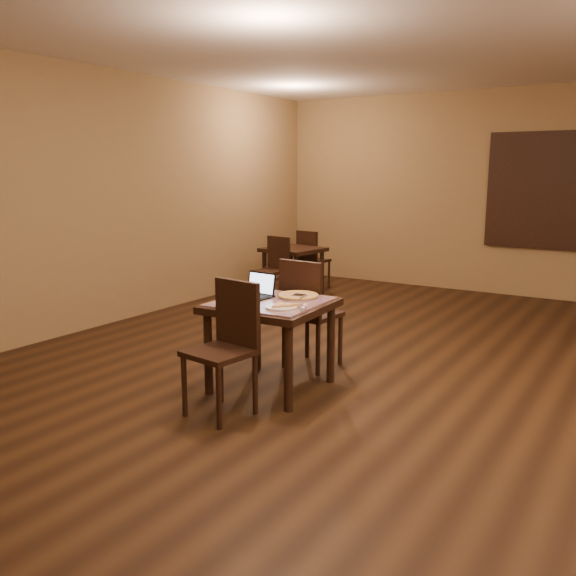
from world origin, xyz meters
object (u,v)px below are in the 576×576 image
Objects in this scene: chair_main_far at (307,308)px; laptop at (258,290)px; chair_main_near at (228,340)px; other_table_b at (293,256)px; pizza_pan at (298,297)px; tiled_table at (271,313)px; other_table_b_chair_near at (274,265)px; other_table_b_chair_far at (311,256)px.

laptop is at bearing 73.48° from chair_main_far.
chair_main_near reaches higher than other_table_b.
chair_main_near reaches higher than pizza_pan.
chair_main_near reaches higher than tiled_table.
tiled_table is at bearing -48.63° from other_table_b_chair_near.
chair_main_far reaches higher than pizza_pan.
chair_main_near is 1.11× the size of other_table_b_chair_far.
tiled_table is 0.93× the size of chair_main_far.
other_table_b_chair_far is at bearing 118.35° from laptop.
other_table_b_chair_far is (-1.93, 3.98, -0.14)m from tiled_table.
pizza_pan is (0.11, 0.85, 0.19)m from chair_main_near.
other_table_b_chair_near is at bearing 125.58° from laptop.
other_table_b is at bearing 122.41° from pizza_pan.
chair_main_far is 3.39× the size of laptop.
other_table_b is (-1.72, 3.35, -0.23)m from laptop.
tiled_table is 0.29m from pizza_pan.
other_table_b_chair_near reaches higher than pizza_pan.
pizza_pan is at bearing 28.55° from laptop.
chair_main_far is at bearing -47.89° from other_table_b.
chair_main_far is 2.98m from other_table_b_chair_near.
other_table_b is (-1.91, 2.84, 0.00)m from chair_main_far.
tiled_table is 1.06× the size of other_table_b_chair_far.
chair_main_far is at bearing 98.76° from chair_main_near.
other_table_b_chair_far is (-1.73, 3.89, -0.30)m from laptop.
other_table_b_chair_far is (-1.94, 4.59, -0.06)m from chair_main_near.
chair_main_far is (-0.02, 1.22, 0.01)m from chair_main_near.
laptop is 0.36× the size of other_table_b.
laptop is (-0.20, 0.10, 0.16)m from tiled_table.
pizza_pan is 3.36m from other_table_b_chair_near.
chair_main_near is 1.19× the size of other_table_b.
pizza_pan is at bearing 113.07° from chair_main_far.
laptop reaches higher than pizza_pan.
other_table_b is (-2.04, 3.21, -0.18)m from pizza_pan.
other_table_b_chair_near is (-1.92, 3.52, -0.06)m from chair_main_near.
pizza_pan is 0.38× the size of other_table_b_chair_near.
chair_main_far reaches higher than other_table_b.
laptop reaches higher than other_table_b_chair_far.
chair_main_near reaches higher than other_table_b_chair_near.
other_table_b is 0.54m from other_table_b_chair_far.
other_table_b_chair_near is (-1.90, 2.91, -0.14)m from tiled_table.
chair_main_far reaches higher than other_table_b_chair_near.
tiled_table is 0.27m from laptop.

